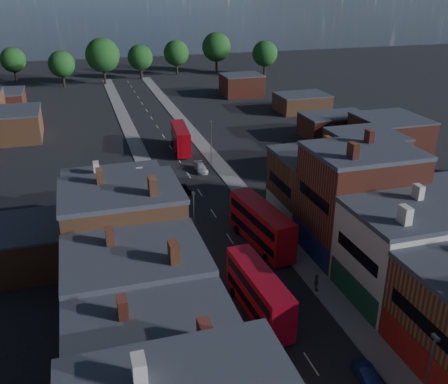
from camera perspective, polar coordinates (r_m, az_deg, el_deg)
pavement_west at (r=79.98m, az=-7.64°, el=-0.02°), size 3.00×200.00×0.12m
pavement_east at (r=82.75m, az=1.26°, el=1.01°), size 3.00×200.00×0.12m
lamp_post_1 at (r=41.70m, az=22.30°, el=-18.65°), size 0.25×0.70×8.12m
lamp_post_2 at (r=60.38m, az=-3.44°, el=-3.01°), size 0.25×0.70×8.12m
lamp_post_3 at (r=89.86m, az=-1.48°, el=5.98°), size 0.25×0.70×8.12m
bus_0 at (r=50.73m, az=4.01°, el=-11.31°), size 3.40×11.54×4.92m
bus_1 at (r=62.86m, az=4.28°, el=-3.73°), size 4.44×12.83×5.43m
bus_2 at (r=98.15m, az=-4.99°, el=6.15°), size 3.65×11.61×4.93m
car_1 at (r=46.24m, az=16.11°, el=-19.58°), size 1.63×3.90×1.25m
car_2 at (r=79.43m, az=-4.62°, el=0.32°), size 1.96×3.92×1.07m
car_3 at (r=87.93m, az=-2.67°, el=2.78°), size 1.92×4.56×1.31m
ped_1 at (r=44.56m, az=3.63°, el=-19.68°), size 1.02×0.72×1.89m
ped_3 at (r=55.64m, az=10.52°, el=-10.16°), size 0.96×1.28×1.98m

